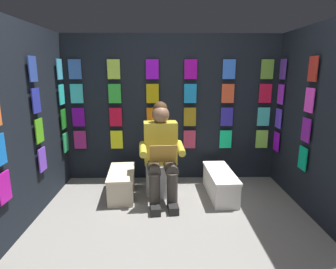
{
  "coord_description": "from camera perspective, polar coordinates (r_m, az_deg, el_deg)",
  "views": [
    {
      "loc": [
        0.1,
        2.01,
        1.55
      ],
      "look_at": [
        0.06,
        -1.02,
        0.85
      ],
      "focal_mm": 29.64,
      "sensor_mm": 36.0,
      "label": 1
    }
  ],
  "objects": [
    {
      "name": "ground_plane",
      "position": [
        2.54,
        1.84,
        -24.58
      ],
      "size": [
        30.0,
        30.0,
        0.0
      ],
      "primitive_type": "plane",
      "color": "gray"
    },
    {
      "name": "display_wall_back",
      "position": [
        3.95,
        0.67,
        5.27
      ],
      "size": [
        3.07,
        0.14,
        2.03
      ],
      "color": "black",
      "rests_on": "ground"
    },
    {
      "name": "display_wall_left",
      "position": [
        3.4,
        27.93,
        2.49
      ],
      "size": [
        0.14,
        1.85,
        2.03
      ],
      "color": "black",
      "rests_on": "ground"
    },
    {
      "name": "display_wall_right",
      "position": [
        3.31,
        -26.43,
        2.38
      ],
      "size": [
        0.14,
        1.85,
        2.03
      ],
      "color": "black",
      "rests_on": "ground"
    },
    {
      "name": "toilet",
      "position": [
        3.62,
        -1.62,
        -6.75
      ],
      "size": [
        0.43,
        0.57,
        0.77
      ],
      "rotation": [
        0.0,
        0.0,
        0.09
      ],
      "color": "white",
      "rests_on": "ground"
    },
    {
      "name": "person_reading",
      "position": [
        3.32,
        -1.38,
        -3.62
      ],
      "size": [
        0.55,
        0.71,
        1.19
      ],
      "rotation": [
        0.0,
        0.0,
        0.09
      ],
      "color": "gold",
      "rests_on": "ground"
    },
    {
      "name": "comic_longbox_near",
      "position": [
        3.59,
        -9.49,
        -9.87
      ],
      "size": [
        0.37,
        0.72,
        0.33
      ],
      "rotation": [
        0.0,
        0.0,
        0.08
      ],
      "color": "beige",
      "rests_on": "ground"
    },
    {
      "name": "comic_longbox_far",
      "position": [
        3.6,
        10.66,
        -9.86
      ],
      "size": [
        0.34,
        0.83,
        0.32
      ],
      "rotation": [
        0.0,
        0.0,
        0.04
      ],
      "color": "white",
      "rests_on": "ground"
    }
  ]
}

